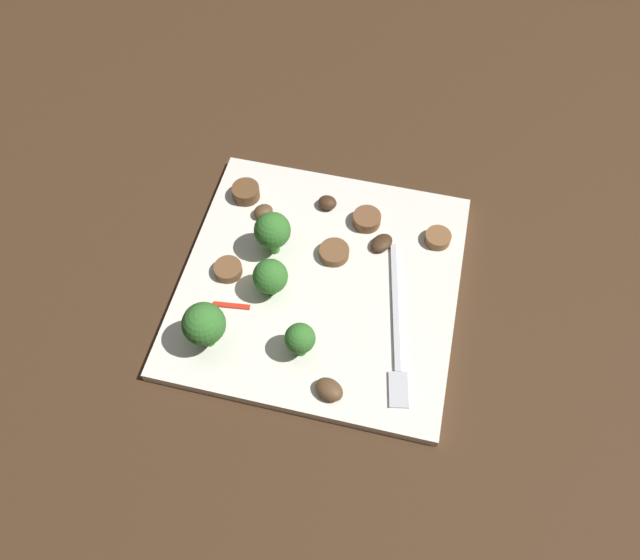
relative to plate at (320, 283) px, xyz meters
The scene contains 17 objects.
ground_plane 0.01m from the plate, ahead, with size 1.40×1.40×0.00m, color #422B19.
plate is the anchor object (origin of this frame).
fork 0.10m from the plate, 63.63° to the left, with size 0.18×0.05×0.00m.
broccoli_floret_0 0.14m from the plate, 43.48° to the right, with size 0.04×0.04×0.06m.
broccoli_floret_1 0.07m from the plate, 114.77° to the right, with size 0.04×0.04×0.05m.
broccoli_floret_2 0.06m from the plate, 61.86° to the right, with size 0.04×0.04×0.05m.
broccoli_floret_3 0.09m from the plate, ahead, with size 0.03×0.03×0.04m.
sausage_slice_0 0.09m from the plate, 158.32° to the left, with size 0.03×0.03×0.01m, color brown.
sausage_slice_1 0.10m from the plate, 82.66° to the right, with size 0.03×0.03×0.01m, color brown.
sausage_slice_2 0.14m from the plate, 124.43° to the left, with size 0.03×0.03×0.01m, color brown.
sausage_slice_3 0.04m from the plate, 167.24° to the left, with size 0.03×0.03×0.01m, color brown.
sausage_slice_4 0.14m from the plate, 130.03° to the right, with size 0.03×0.03×0.01m, color brown.
mushroom_0 0.11m from the plate, 130.38° to the right, with size 0.02×0.02×0.01m, color brown.
mushroom_1 0.10m from the plate, behind, with size 0.02×0.02×0.01m, color #422B19.
mushroom_2 0.08m from the plate, 136.40° to the left, with size 0.03×0.02×0.01m, color #422B19.
mushroom_3 0.12m from the plate, 17.06° to the left, with size 0.03×0.02×0.01m, color brown.
pepper_strip_0 0.09m from the plate, 57.63° to the right, with size 0.04×0.00×0.00m, color red.
Camera 1 is at (0.31, 0.07, 0.54)m, focal length 33.72 mm.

